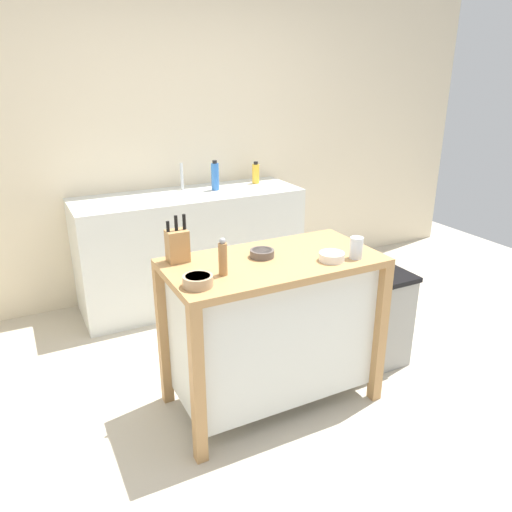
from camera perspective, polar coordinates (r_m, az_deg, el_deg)
name	(u,v)px	position (r m, az deg, el deg)	size (l,w,h in m)	color
ground_plane	(307,409)	(3.01, 5.85, -17.08)	(6.95, 6.95, 0.00)	#BCB29E
wall_back	(180,139)	(4.26, -8.79, 13.23)	(5.95, 0.10, 2.60)	beige
kitchen_island	(272,324)	(2.80, 1.88, -7.85)	(1.16, 0.60, 0.89)	#AD7F4C
knife_block	(177,245)	(2.61, -9.05, 1.25)	(0.11, 0.09, 0.25)	#AD7F4C
bowl_ceramic_small	(262,253)	(2.66, 0.71, 0.33)	(0.13, 0.13, 0.04)	#564C47
bowl_ceramic_wide	(198,281)	(2.32, -6.71, -2.83)	(0.14, 0.14, 0.05)	tan
bowl_stoneware_deep	(332,256)	(2.64, 8.72, -0.04)	(0.14, 0.14, 0.04)	silver
drinking_cup	(356,248)	(2.68, 11.48, 0.93)	(0.07, 0.07, 0.12)	silver
pepper_grinder	(223,258)	(2.41, -3.84, -0.18)	(0.04, 0.04, 0.19)	#9E7042
trash_bin	(381,320)	(3.33, 14.19, -7.13)	(0.36, 0.28, 0.63)	gray
sink_counter	(191,248)	(4.11, -7.49, 0.95)	(1.81, 0.60, 0.92)	silver
sink_faucet	(182,177)	(4.09, -8.54, 9.02)	(0.02, 0.02, 0.22)	#B7BCC1
bottle_hand_soap	(256,173)	(4.30, -0.03, 9.51)	(0.06, 0.06, 0.19)	yellow
bottle_dish_soap	(215,176)	(4.06, -4.74, 9.15)	(0.06, 0.06, 0.24)	blue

